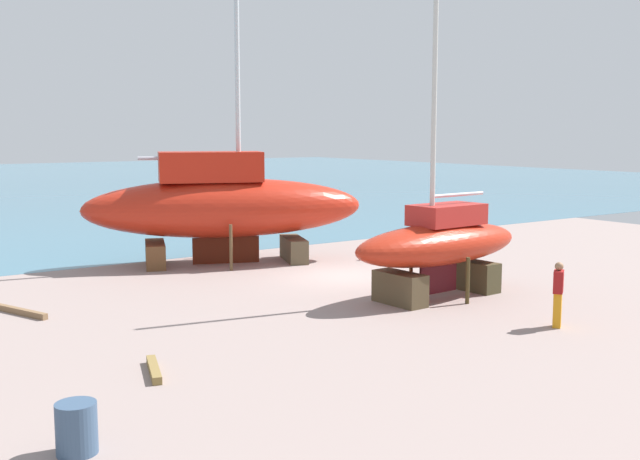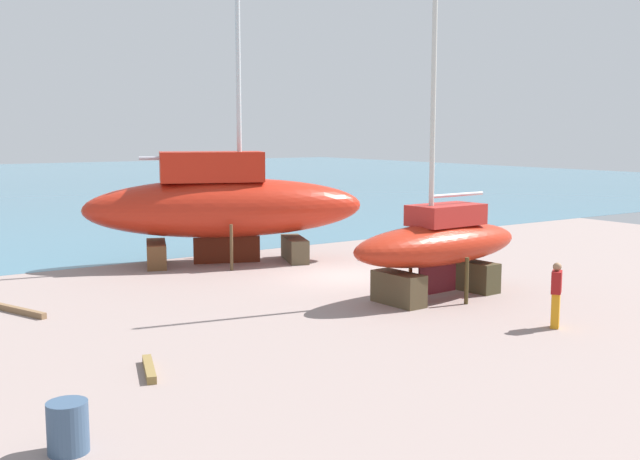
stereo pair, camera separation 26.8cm
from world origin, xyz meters
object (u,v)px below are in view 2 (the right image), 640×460
(sailboat_far_slipway, at_px, (439,245))
(worker, at_px, (556,294))
(barrel_tipped_center, at_px, (68,427))
(sailboat_large_starboard, at_px, (225,204))

(sailboat_far_slipway, relative_size, worker, 5.78)
(worker, relative_size, barrel_tipped_center, 2.07)
(barrel_tipped_center, bearing_deg, sailboat_far_slipway, 21.96)
(worker, distance_m, barrel_tipped_center, 12.58)
(worker, bearing_deg, barrel_tipped_center, 58.53)
(barrel_tipped_center, bearing_deg, worker, 3.04)
(sailboat_large_starboard, xyz_separation_m, worker, (2.63, -13.40, -1.39))
(sailboat_far_slipway, height_order, barrel_tipped_center, sailboat_far_slipway)
(sailboat_large_starboard, relative_size, barrel_tipped_center, 22.98)
(worker, bearing_deg, sailboat_far_slipway, -34.60)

